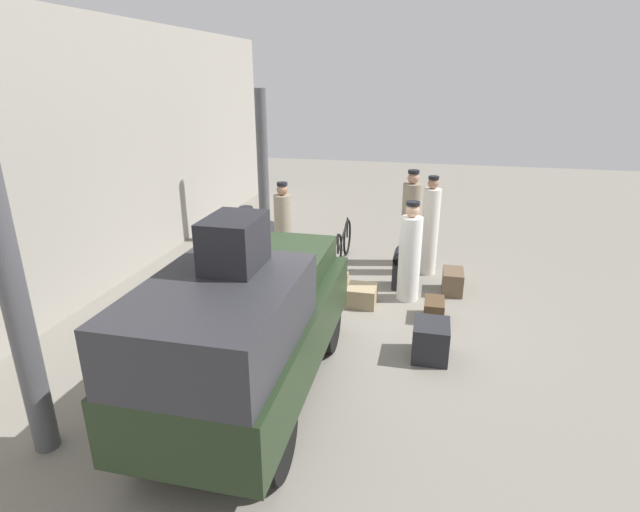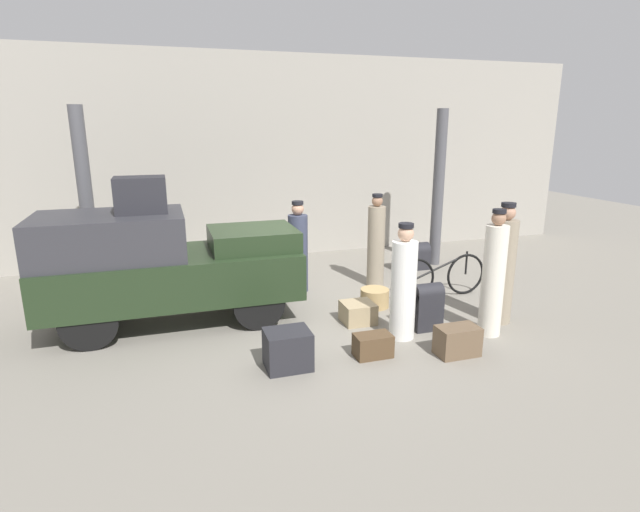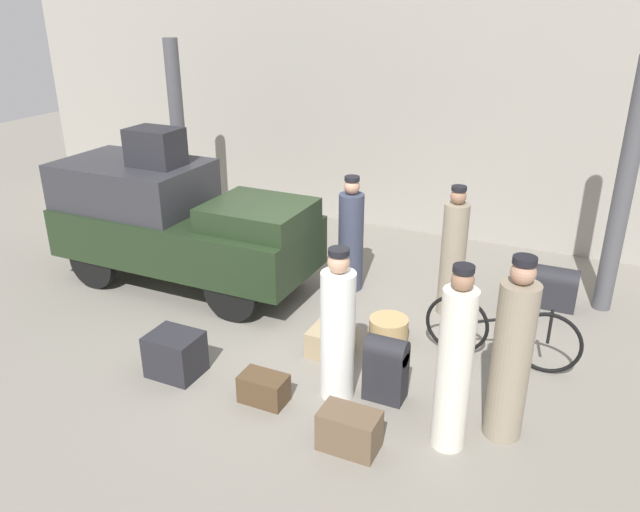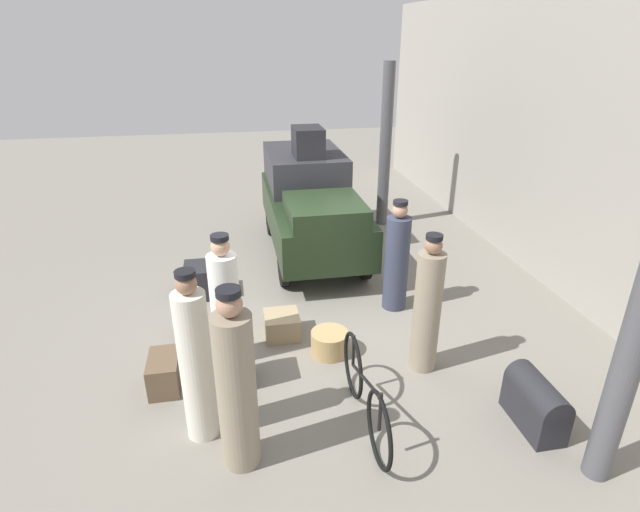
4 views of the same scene
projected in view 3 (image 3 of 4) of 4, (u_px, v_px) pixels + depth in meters
The scene contains 19 objects.
ground_plane at pixel (299, 327), 8.03m from camera, with size 30.00×30.00×0.00m, color gray.
station_building_facade at pixel (406, 102), 10.54m from camera, with size 16.00×0.15×4.50m.
canopy_pillar_left at pixel (179, 141), 10.56m from camera, with size 0.24×0.24×3.31m.
canopy_pillar_right at pixel (624, 191), 7.87m from camera, with size 0.24×0.24×3.31m.
truck at pixel (176, 221), 8.90m from camera, with size 3.77×1.51×1.75m.
bicycle at pixel (501, 333), 7.13m from camera, with size 1.77×0.04×0.80m.
wicker_basket at pixel (388, 330), 7.64m from camera, with size 0.48×0.48×0.31m.
porter_standing_middle at pixel (454, 366), 5.62m from camera, with size 0.32×0.32×1.86m.
porter_lifting_near_truck at pixel (338, 331), 6.39m from camera, with size 0.36×0.36×1.68m.
porter_with_bicycle at pixel (511, 357), 5.76m from camera, with size 0.36×0.36×1.87m.
conductor_in_dark_uniform at pixel (453, 256), 8.09m from camera, with size 0.33×0.33×1.76m.
porter_carrying_trunk at pixel (351, 239), 8.79m from camera, with size 0.35×0.35×1.67m.
trunk_wicker_pale at pixel (264, 388), 6.52m from camera, with size 0.49×0.30×0.31m.
suitcase_small_leather at pixel (349, 430), 5.83m from camera, with size 0.56×0.34×0.40m.
suitcase_tan_flat at pixel (386, 366), 6.48m from camera, with size 0.43×0.28×0.72m.
suitcase_black_upright at pixel (175, 354), 6.96m from camera, with size 0.57×0.47×0.49m.
trunk_umber_medium at pixel (331, 341), 7.38m from camera, with size 0.49×0.46×0.32m.
trunk_large_brown at pixel (549, 286), 8.48m from camera, with size 0.74×0.34×0.57m.
trunk_on_truck_roof at pixel (155, 147), 8.58m from camera, with size 0.71×0.52×0.52m.
Camera 3 is at (3.22, -6.26, 3.98)m, focal length 35.00 mm.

